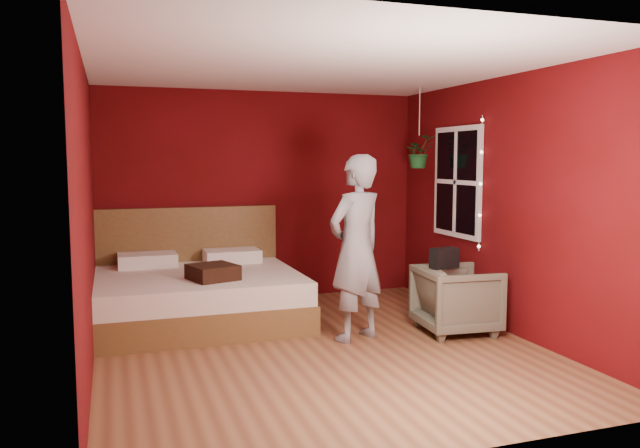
{
  "coord_description": "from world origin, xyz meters",
  "views": [
    {
      "loc": [
        -1.81,
        -5.38,
        1.77
      ],
      "look_at": [
        0.14,
        0.4,
        1.13
      ],
      "focal_mm": 35.0,
      "sensor_mm": 36.0,
      "label": 1
    }
  ],
  "objects": [
    {
      "name": "window",
      "position": [
        1.97,
        0.9,
        1.5
      ],
      "size": [
        0.05,
        0.97,
        1.27
      ],
      "color": "white",
      "rests_on": "room_walls"
    },
    {
      "name": "handbag",
      "position": [
        1.33,
        0.04,
        0.78
      ],
      "size": [
        0.3,
        0.18,
        0.2
      ],
      "primitive_type": "cube",
      "rotation": [
        0.0,
        0.0,
        0.17
      ],
      "color": "black",
      "rests_on": "armchair"
    },
    {
      "name": "room_walls",
      "position": [
        0.0,
        0.0,
        1.68
      ],
      "size": [
        4.04,
        4.54,
        2.62
      ],
      "color": "#5A090E",
      "rests_on": "ground"
    },
    {
      "name": "fairy_lights",
      "position": [
        1.94,
        0.38,
        1.5
      ],
      "size": [
        0.04,
        0.04,
        1.45
      ],
      "color": "silver",
      "rests_on": "room_walls"
    },
    {
      "name": "armchair",
      "position": [
        1.49,
        0.07,
        0.34
      ],
      "size": [
        0.81,
        0.79,
        0.68
      ],
      "primitive_type": "imported",
      "rotation": [
        0.0,
        0.0,
        1.48
      ],
      "color": "#676651",
      "rests_on": "ground"
    },
    {
      "name": "throw_pillow",
      "position": [
        -0.85,
        0.89,
        0.62
      ],
      "size": [
        0.54,
        0.54,
        0.15
      ],
      "primitive_type": "cube",
      "rotation": [
        0.0,
        0.0,
        0.31
      ],
      "color": "#331811",
      "rests_on": "bed"
    },
    {
      "name": "hanging_plant",
      "position": [
        1.69,
        1.31,
        1.85
      ],
      "size": [
        0.39,
        0.35,
        0.95
      ],
      "color": "silver",
      "rests_on": "room_walls"
    },
    {
      "name": "bed",
      "position": [
        -0.95,
        1.38,
        0.31
      ],
      "size": [
        2.16,
        1.84,
        1.19
      ],
      "color": "brown",
      "rests_on": "ground"
    },
    {
      "name": "person",
      "position": [
        0.43,
        0.16,
        0.9
      ],
      "size": [
        0.78,
        0.66,
        1.81
      ],
      "primitive_type": "imported",
      "rotation": [
        0.0,
        0.0,
        3.55
      ],
      "color": "gray",
      "rests_on": "ground"
    },
    {
      "name": "floor",
      "position": [
        0.0,
        0.0,
        0.0
      ],
      "size": [
        4.5,
        4.5,
        0.0
      ],
      "primitive_type": "plane",
      "color": "brown",
      "rests_on": "ground"
    }
  ]
}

